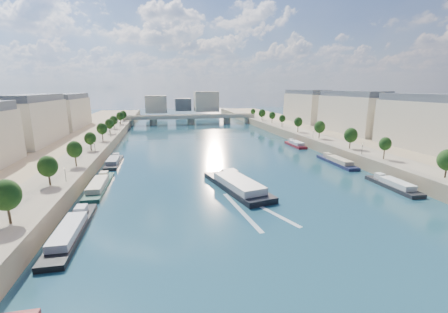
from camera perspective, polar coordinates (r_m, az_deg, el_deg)
name	(u,v)px	position (r m, az deg, el deg)	size (l,w,h in m)	color
ground	(226,164)	(124.67, 0.30, -1.42)	(700.00, 700.00, 0.00)	#0C2A36
quay_left	(34,167)	(130.06, -32.48, -1.75)	(44.00, 520.00, 5.00)	#9E8460
quay_right	(377,151)	(155.69, 27.19, 0.98)	(44.00, 520.00, 5.00)	#9E8460
pave_left	(77,159)	(124.92, -26.19, -0.36)	(14.00, 520.00, 0.10)	gray
pave_right	(349,147)	(146.30, 22.70, 1.74)	(14.00, 520.00, 0.10)	gray
trees_left	(83,143)	(125.33, -25.34, 2.30)	(4.80, 268.80, 8.26)	#382B1E
trees_right	(334,132)	(152.60, 20.16, 4.45)	(4.80, 268.80, 8.26)	#382B1E
lamps_left	(83,157)	(113.78, -25.33, -0.06)	(0.36, 200.36, 4.28)	black
lamps_right	(334,139)	(147.49, 20.26, 3.11)	(0.36, 200.36, 4.28)	black
buildings_left	(4,126)	(143.78, -36.38, 4.65)	(16.00, 226.00, 23.20)	beige
buildings_right	(387,118)	(171.23, 28.58, 6.53)	(16.00, 226.00, 23.20)	beige
skyline	(187,103)	(339.18, -7.10, 10.10)	(79.00, 42.00, 22.00)	beige
bridge	(191,118)	(263.62, -6.30, 7.25)	(112.00, 12.00, 8.15)	#C1B79E
tour_barge	(237,185)	(93.86, 2.49, -5.48)	(16.32, 33.37, 4.36)	black
wake	(253,209)	(79.46, 5.46, -10.02)	(13.50, 25.97, 0.04)	silver
moored_barges_left	(70,233)	(73.20, -27.28, -12.87)	(5.00, 152.93, 3.60)	#1C233E
moored_barges_right	(405,190)	(105.86, 31.16, -5.50)	(5.00, 164.00, 3.60)	black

